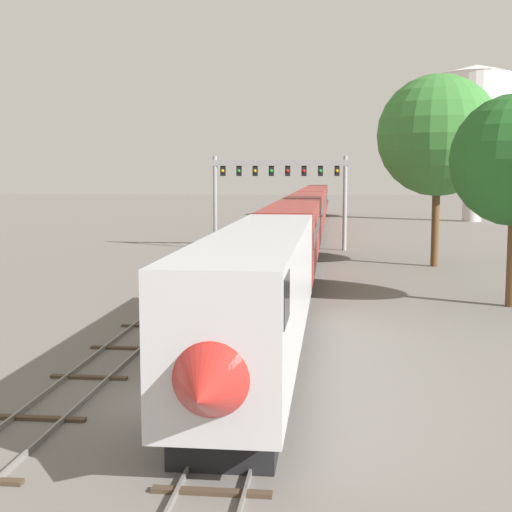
# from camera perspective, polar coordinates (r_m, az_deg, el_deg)

# --- Properties ---
(ground_plane) EXTENTS (400.00, 400.00, 0.00)m
(ground_plane) POSITION_cam_1_polar(r_m,az_deg,el_deg) (21.87, -6.13, -11.49)
(ground_plane) COLOR slate
(track_main) EXTENTS (2.60, 200.00, 0.16)m
(track_main) POSITION_cam_1_polar(r_m,az_deg,el_deg) (80.61, 4.39, 1.87)
(track_main) COLOR slate
(track_main) RESTS_ON ground
(track_near) EXTENTS (2.60, 160.00, 0.16)m
(track_near) POSITION_cam_1_polar(r_m,az_deg,el_deg) (61.19, -1.36, 0.36)
(track_near) COLOR slate
(track_near) RESTS_ON ground
(passenger_train) EXTENTS (3.04, 105.50, 4.80)m
(passenger_train) POSITION_cam_1_polar(r_m,az_deg,el_deg) (66.89, 4.04, 3.07)
(passenger_train) COLOR silver
(passenger_train) RESTS_ON ground
(signal_gantry) EXTENTS (12.10, 0.49, 8.25)m
(signal_gantry) POSITION_cam_1_polar(r_m,az_deg,el_deg) (63.12, 1.88, 6.07)
(signal_gantry) COLOR #999BA0
(signal_gantry) RESTS_ON ground
(water_tower) EXTENTS (9.75, 9.75, 21.52)m
(water_tower) POSITION_cam_1_polar(r_m,az_deg,el_deg) (105.10, 17.16, 11.91)
(water_tower) COLOR beige
(water_tower) RESTS_ON ground
(trackside_tree_mid) EXTENTS (8.69, 8.69, 13.80)m
(trackside_tree_mid) POSITION_cam_1_polar(r_m,az_deg,el_deg) (53.36, 14.34, 9.30)
(trackside_tree_mid) COLOR brown
(trackside_tree_mid) RESTS_ON ground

